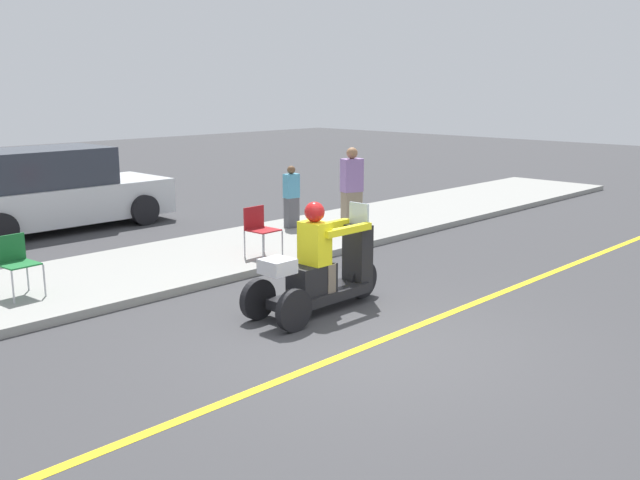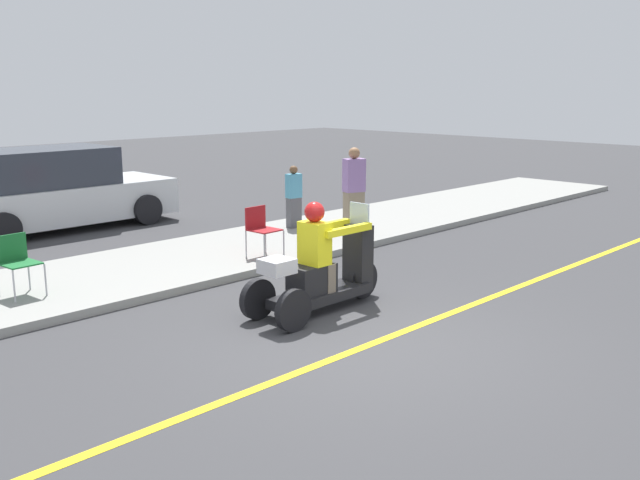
% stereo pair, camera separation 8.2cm
% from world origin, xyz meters
% --- Properties ---
extents(ground_plane, '(60.00, 60.00, 0.00)m').
position_xyz_m(ground_plane, '(0.00, 0.00, 0.00)').
color(ground_plane, '#38383A').
extents(lane_stripe, '(24.00, 0.12, 0.01)m').
position_xyz_m(lane_stripe, '(0.49, 0.00, 0.00)').
color(lane_stripe, gold).
rests_on(lane_stripe, ground).
extents(sidewalk_strip, '(28.00, 2.80, 0.12)m').
position_xyz_m(sidewalk_strip, '(0.00, 4.60, 0.06)').
color(sidewalk_strip, gray).
rests_on(sidewalk_strip, ground).
extents(motorcycle_trike, '(2.15, 0.76, 1.46)m').
position_xyz_m(motorcycle_trike, '(0.50, 1.28, 0.53)').
color(motorcycle_trike, black).
rests_on(motorcycle_trike, ground).
extents(spectator_by_tree, '(0.44, 0.35, 1.64)m').
position_xyz_m(spectator_by_tree, '(4.16, 4.00, 0.91)').
color(spectator_by_tree, gray).
rests_on(spectator_by_tree, sidewalk_strip).
extents(spectator_end_of_line, '(0.32, 0.22, 1.24)m').
position_xyz_m(spectator_end_of_line, '(3.69, 5.18, 0.72)').
color(spectator_end_of_line, '#515156').
rests_on(spectator_end_of_line, sidewalk_strip).
extents(folding_chair_set_back, '(0.48, 0.48, 0.82)m').
position_xyz_m(folding_chair_set_back, '(1.64, 3.81, 0.62)').
color(folding_chair_set_back, '#A5A8AD').
rests_on(folding_chair_set_back, sidewalk_strip).
extents(folding_chair_curbside, '(0.50, 0.50, 0.82)m').
position_xyz_m(folding_chair_curbside, '(-2.14, 4.43, 0.62)').
color(folding_chair_curbside, '#A5A8AD').
rests_on(folding_chair_curbside, sidewalk_strip).
extents(parked_car_lot_left, '(4.64, 2.03, 1.66)m').
position_xyz_m(parked_car_lot_left, '(0.56, 8.99, 0.78)').
color(parked_car_lot_left, silver).
rests_on(parked_car_lot_left, ground).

